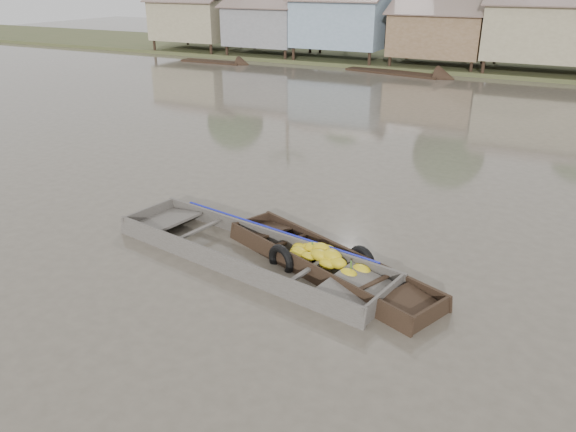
% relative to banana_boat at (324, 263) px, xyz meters
% --- Properties ---
extents(ground, '(120.00, 120.00, 0.00)m').
position_rel_banana_boat_xyz_m(ground, '(-0.74, -0.52, -0.14)').
color(ground, '#544C40').
rests_on(ground, ground).
extents(riverbank, '(120.00, 12.47, 10.22)m').
position_rel_banana_boat_xyz_m(riverbank, '(2.29, 31.34, 2.93)').
color(riverbank, '#384723').
rests_on(riverbank, ground).
extents(banana_boat, '(5.38, 3.17, 0.76)m').
position_rel_banana_boat_xyz_m(banana_boat, '(0.00, 0.00, 0.00)').
color(banana_boat, black).
rests_on(banana_boat, ground).
extents(viewer_boat, '(6.91, 2.91, 0.54)m').
position_rel_banana_boat_xyz_m(viewer_boat, '(-1.61, -0.30, -0.09)').
color(viewer_boat, '#3C3833').
rests_on(viewer_boat, ground).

